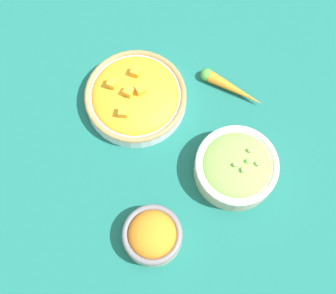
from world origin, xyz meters
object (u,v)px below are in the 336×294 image
bowl_squash (136,96)px  loose_carrot (230,87)px  bowl_carrots (152,235)px  bowl_lettuce (236,167)px

bowl_squash → loose_carrot: (0.08, -0.19, -0.01)m
bowl_carrots → bowl_lettuce: 0.21m
bowl_lettuce → bowl_carrots: bearing=144.3°
bowl_lettuce → loose_carrot: 0.19m
bowl_carrots → bowl_lettuce: bearing=-35.7°
bowl_squash → bowl_lettuce: bearing=-112.7°
bowl_carrots → bowl_lettuce: size_ratio=0.70×
bowl_squash → loose_carrot: size_ratio=1.47×
bowl_lettuce → bowl_squash: 0.26m
bowl_lettuce → bowl_squash: size_ratio=0.77×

